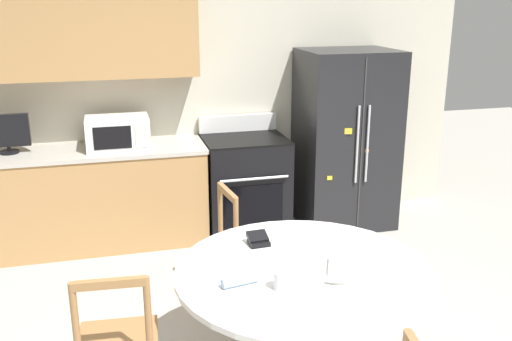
{
  "coord_description": "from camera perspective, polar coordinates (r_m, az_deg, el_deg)",
  "views": [
    {
      "loc": [
        -0.9,
        -2.74,
        2.2
      ],
      "look_at": [
        0.12,
        1.15,
        0.95
      ],
      "focal_mm": 40.0,
      "sensor_mm": 36.0,
      "label": 1
    }
  ],
  "objects": [
    {
      "name": "folded_napkin",
      "position": [
        3.0,
        -1.62,
        -10.94
      ],
      "size": [
        0.2,
        0.09,
        0.05
      ],
      "color": "#A3BCDB",
      "rests_on": "dining_table"
    },
    {
      "name": "kitchen_counter",
      "position": [
        5.33,
        -16.56,
        -2.65
      ],
      "size": [
        2.13,
        0.64,
        0.9
      ],
      "color": "#AD7F4C",
      "rests_on": "ground_plane"
    },
    {
      "name": "dining_table",
      "position": [
        3.23,
        4.8,
        -11.65
      ],
      "size": [
        1.42,
        1.42,
        0.75
      ],
      "color": "white",
      "rests_on": "ground_plane"
    },
    {
      "name": "oven_range",
      "position": [
        5.43,
        -1.1,
        -1.34
      ],
      "size": [
        0.76,
        0.68,
        1.08
      ],
      "color": "black",
      "rests_on": "ground_plane"
    },
    {
      "name": "dining_chair_far",
      "position": [
        4.18,
        -0.7,
        -7.72
      ],
      "size": [
        0.47,
        0.47,
        0.9
      ],
      "rotation": [
        0.0,
        0.0,
        4.83
      ],
      "color": "#9E7042",
      "rests_on": "ground_plane"
    },
    {
      "name": "back_wall",
      "position": [
        5.42,
        -8.37,
        9.05
      ],
      "size": [
        5.2,
        0.44,
        2.6
      ],
      "color": "beige",
      "rests_on": "ground_plane"
    },
    {
      "name": "microwave",
      "position": [
        5.14,
        -13.66,
        3.72
      ],
      "size": [
        0.54,
        0.38,
        0.28
      ],
      "color": "white",
      "rests_on": "kitchen_counter"
    },
    {
      "name": "refrigerator",
      "position": [
        5.59,
        8.95,
        3.11
      ],
      "size": [
        0.88,
        0.75,
        1.71
      ],
      "color": "black",
      "rests_on": "ground_plane"
    },
    {
      "name": "countertop_tv",
      "position": [
        5.25,
        -23.66,
        3.5
      ],
      "size": [
        0.37,
        0.16,
        0.34
      ],
      "color": "black",
      "rests_on": "kitchen_counter"
    },
    {
      "name": "candle_glass",
      "position": [
        2.96,
        2.6,
        -11.06
      ],
      "size": [
        0.08,
        0.08,
        0.09
      ],
      "color": "silver",
      "rests_on": "dining_table"
    },
    {
      "name": "wallet",
      "position": [
        3.46,
        0.21,
        -6.95
      ],
      "size": [
        0.13,
        0.13,
        0.07
      ],
      "color": "black",
      "rests_on": "dining_table"
    },
    {
      "name": "mail_stack",
      "position": [
        3.16,
        9.26,
        -9.92
      ],
      "size": [
        0.35,
        0.37,
        0.02
      ],
      "color": "white",
      "rests_on": "dining_table"
    }
  ]
}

